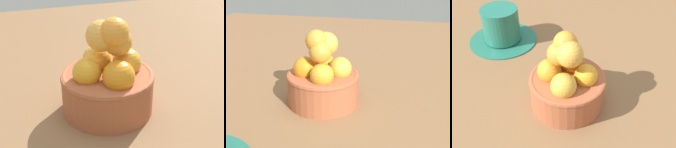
# 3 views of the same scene
# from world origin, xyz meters

# --- Properties ---
(ground_plane) EXTENTS (1.48, 1.17, 0.03)m
(ground_plane) POSITION_xyz_m (0.00, 0.00, -0.02)
(ground_plane) COLOR brown
(terracotta_bowl) EXTENTS (0.14, 0.14, 0.15)m
(terracotta_bowl) POSITION_xyz_m (-0.00, 0.00, 0.05)
(terracotta_bowl) COLOR #AD5938
(terracotta_bowl) RESTS_ON ground_plane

